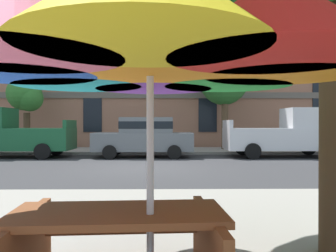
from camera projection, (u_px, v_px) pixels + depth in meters
The scene contains 10 objects.
ground_plane at pixel (140, 168), 11.83m from camera, with size 120.00×120.00×0.00m, color #38383A.
sidewalk_far at pixel (149, 150), 18.63m from camera, with size 56.00×3.60×0.12m, color #9E998E.
apartment_building at pixel (153, 39), 26.76m from camera, with size 41.33×12.08×16.00m.
pickup_green at pixel (9, 134), 15.44m from camera, with size 5.10×2.12×2.20m.
sedan_gray at pixel (144, 136), 15.52m from camera, with size 4.40×1.98×1.78m.
pickup_white at pixel (288, 134), 15.61m from camera, with size 5.10×2.12×2.20m.
street_tree_left at pixel (27, 96), 19.01m from camera, with size 2.01×1.98×4.09m.
street_tree_middle at pixel (224, 74), 18.89m from camera, with size 2.79×3.03×5.83m.
patio_umbrella at pixel (150, 43), 2.82m from camera, with size 3.47×3.47×2.50m.
picnic_table at pixel (118, 244), 2.94m from camera, with size 1.88×1.62×0.77m.
Camera 1 is at (0.78, -11.83, 1.51)m, focal length 37.17 mm.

